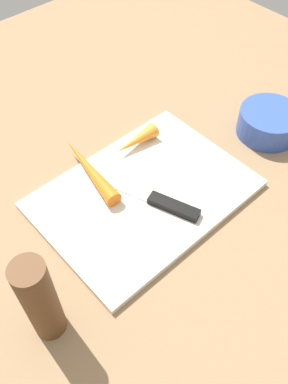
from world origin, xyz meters
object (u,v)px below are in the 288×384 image
Objects in this scene: small_bowl at (269,123)px; pepper_grinder at (40,301)px; knife at (167,204)px; cutting_board at (144,194)px; carrot_short at (136,141)px; carrot_long at (89,169)px.

pepper_grinder reaches higher than small_bowl.
pepper_grinder reaches higher than knife.
cutting_board is 0.05m from knife.
knife is at bearing 7.68° from pepper_grinder.
small_bowl is at bearing 4.17° from pepper_grinder.
carrot_short is 0.27m from small_bowl.
cutting_board is at bearing -147.10° from carrot_long.
carrot_short is at bearing -82.90° from carrot_long.
small_bowl is (0.29, -0.04, 0.02)m from cutting_board.
carrot_long reaches higher than knife.
knife is at bearing -179.07° from small_bowl.
small_bowl is at bearing -104.34° from carrot_long.
small_bowl is at bearing 150.13° from carrot_short.
knife is 0.15m from carrot_short.
pepper_grinder is at bearing -175.83° from small_bowl.
knife is 0.28m from small_bowl.
carrot_short is at bearing 29.14° from pepper_grinder.
pepper_grinder is (-0.21, -0.18, 0.05)m from carrot_long.
cutting_board is 0.11m from carrot_long.
small_bowl reaches higher than knife.
carrot_long is at bearing 157.45° from small_bowl.
cutting_board is at bearing 56.67° from carrot_short.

